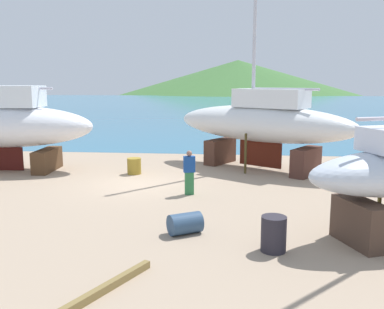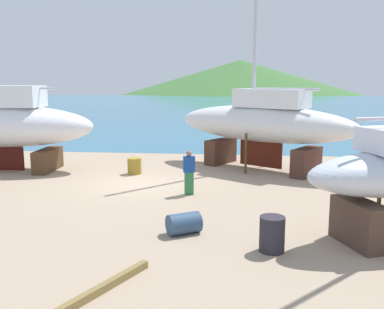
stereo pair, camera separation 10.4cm
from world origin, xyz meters
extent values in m
plane|color=tan|center=(0.00, -3.27, 0.00)|extent=(44.39, 44.39, 0.00)
cube|color=teal|center=(0.00, 59.45, 0.00)|extent=(141.57, 103.24, 0.01)
cone|color=#3E6C34|center=(5.39, 142.04, 0.00)|extent=(163.22, 163.22, 23.61)
cube|color=#4C2E22|center=(3.40, 5.09, 0.65)|extent=(1.71, 2.12, 1.31)
cube|color=#4D2E26|center=(7.52, 2.43, 0.65)|extent=(1.71, 2.12, 1.31)
cylinder|color=#463B1D|center=(4.69, 2.57, 0.97)|extent=(0.12, 0.12, 1.94)
cylinder|color=#51411F|center=(6.23, 4.96, 0.97)|extent=(0.12, 0.12, 1.94)
ellipsoid|color=white|center=(5.46, 3.76, 2.30)|extent=(9.64, 7.49, 1.81)
cube|color=#551B0F|center=(5.46, 3.76, 0.77)|extent=(2.02, 1.34, 1.26)
cube|color=white|center=(5.87, 3.50, 3.57)|extent=(3.81, 3.22, 0.90)
cylinder|color=silver|center=(6.49, 3.10, 4.02)|extent=(2.95, 1.97, 0.12)
cube|color=#513520|center=(-5.06, 2.27, 0.54)|extent=(0.79, 2.37, 1.07)
cylinder|color=#513220|center=(-7.48, 3.80, 0.90)|extent=(0.12, 0.12, 1.80)
cube|color=#4F1612|center=(-7.42, 2.18, 0.45)|extent=(2.27, 0.17, 1.45)
cube|color=white|center=(-6.94, 2.20, 3.66)|extent=(3.46, 1.89, 1.04)
cylinder|color=#B9B8CB|center=(-6.24, 2.23, 4.04)|extent=(3.31, 0.25, 0.12)
cube|color=#49352A|center=(7.55, -6.22, 0.61)|extent=(1.28, 1.86, 1.23)
cylinder|color=#44411D|center=(8.60, -4.54, 0.84)|extent=(0.12, 0.12, 1.68)
cube|color=#307843|center=(2.41, -1.51, 0.45)|extent=(0.38, 0.28, 0.90)
cube|color=#194390|center=(2.41, -1.51, 1.21)|extent=(0.49, 0.35, 0.63)
sphere|color=#906555|center=(2.41, -1.51, 1.64)|extent=(0.22, 0.22, 0.22)
cylinder|color=#2E4968|center=(2.74, -5.86, 0.31)|extent=(1.13, 1.01, 0.62)
cylinder|color=olive|center=(-0.61, 1.97, 0.38)|extent=(0.92, 0.92, 0.76)
cylinder|color=#29262F|center=(5.18, -6.93, 0.47)|extent=(0.90, 0.90, 0.94)
cube|color=olive|center=(1.45, -9.51, 0.09)|extent=(1.43, 2.65, 0.17)
camera|label=1|loc=(4.09, -17.70, 4.41)|focal=39.99mm
camera|label=2|loc=(4.20, -17.69, 4.41)|focal=39.99mm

